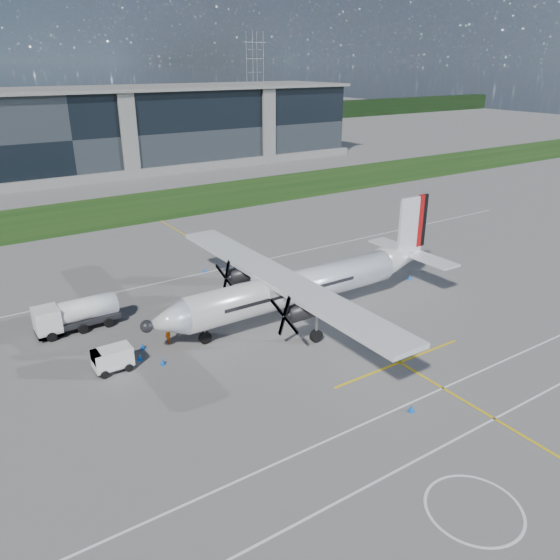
{
  "coord_description": "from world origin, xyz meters",
  "views": [
    {
      "loc": [
        -23.1,
        -29.82,
        20.19
      ],
      "look_at": [
        0.17,
        5.39,
        3.23
      ],
      "focal_mm": 35.0,
      "sensor_mm": 36.0,
      "label": 1
    }
  ],
  "objects_px": {
    "fuel_tanker_truck": "(71,316)",
    "safety_cone_stbdwing": "(204,270)",
    "safety_cone_portwing": "(411,408)",
    "safety_cone_fwd": "(140,357)",
    "safety_cone_nose_port": "(163,361)",
    "safety_cone_tail": "(409,277)",
    "turboprop_aircraft": "(305,267)",
    "safety_cone_nose_stbd": "(143,346)",
    "ground_crew_person": "(168,330)",
    "baggage_tug": "(113,359)",
    "pylon_east": "(255,77)"
  },
  "relations": [
    {
      "from": "turboprop_aircraft",
      "to": "safety_cone_nose_port",
      "type": "distance_m",
      "value": 13.98
    },
    {
      "from": "baggage_tug",
      "to": "safety_cone_stbdwing",
      "type": "xyz_separation_m",
      "value": [
        13.84,
        13.87,
        -0.6
      ]
    },
    {
      "from": "baggage_tug",
      "to": "safety_cone_portwing",
      "type": "bearing_deg",
      "value": -47.37
    },
    {
      "from": "ground_crew_person",
      "to": "safety_cone_tail",
      "type": "relative_size",
      "value": 4.09
    },
    {
      "from": "ground_crew_person",
      "to": "safety_cone_tail",
      "type": "distance_m",
      "value": 25.1
    },
    {
      "from": "safety_cone_portwing",
      "to": "fuel_tanker_truck",
      "type": "bearing_deg",
      "value": 122.78
    },
    {
      "from": "safety_cone_tail",
      "to": "safety_cone_nose_stbd",
      "type": "height_order",
      "value": "same"
    },
    {
      "from": "baggage_tug",
      "to": "safety_cone_tail",
      "type": "distance_m",
      "value": 29.93
    },
    {
      "from": "ground_crew_person",
      "to": "safety_cone_nose_port",
      "type": "height_order",
      "value": "ground_crew_person"
    },
    {
      "from": "pylon_east",
      "to": "safety_cone_tail",
      "type": "height_order",
      "value": "pylon_east"
    },
    {
      "from": "fuel_tanker_truck",
      "to": "safety_cone_nose_stbd",
      "type": "bearing_deg",
      "value": -58.63
    },
    {
      "from": "safety_cone_fwd",
      "to": "safety_cone_nose_stbd",
      "type": "xyz_separation_m",
      "value": [
        0.77,
        1.52,
        0.0
      ]
    },
    {
      "from": "safety_cone_nose_port",
      "to": "safety_cone_tail",
      "type": "height_order",
      "value": "same"
    },
    {
      "from": "fuel_tanker_truck",
      "to": "baggage_tug",
      "type": "bearing_deg",
      "value": -83.69
    },
    {
      "from": "safety_cone_stbdwing",
      "to": "safety_cone_fwd",
      "type": "height_order",
      "value": "same"
    },
    {
      "from": "safety_cone_tail",
      "to": "safety_cone_stbdwing",
      "type": "bearing_deg",
      "value": 140.7
    },
    {
      "from": "ground_crew_person",
      "to": "safety_cone_nose_stbd",
      "type": "bearing_deg",
      "value": 101.61
    },
    {
      "from": "safety_cone_nose_port",
      "to": "safety_cone_portwing",
      "type": "distance_m",
      "value": 17.48
    },
    {
      "from": "pylon_east",
      "to": "safety_cone_portwing",
      "type": "bearing_deg",
      "value": -118.07
    },
    {
      "from": "safety_cone_nose_port",
      "to": "safety_cone_fwd",
      "type": "bearing_deg",
      "value": 127.65
    },
    {
      "from": "pylon_east",
      "to": "fuel_tanker_truck",
      "type": "bearing_deg",
      "value": -126.07
    },
    {
      "from": "safety_cone_fwd",
      "to": "ground_crew_person",
      "type": "bearing_deg",
      "value": 26.41
    },
    {
      "from": "safety_cone_tail",
      "to": "safety_cone_stbdwing",
      "type": "height_order",
      "value": "same"
    },
    {
      "from": "fuel_tanker_truck",
      "to": "pylon_east",
      "type": "bearing_deg",
      "value": 53.93
    },
    {
      "from": "safety_cone_tail",
      "to": "safety_cone_fwd",
      "type": "height_order",
      "value": "same"
    },
    {
      "from": "fuel_tanker_truck",
      "to": "ground_crew_person",
      "type": "bearing_deg",
      "value": -46.89
    },
    {
      "from": "safety_cone_fwd",
      "to": "safety_cone_nose_stbd",
      "type": "relative_size",
      "value": 1.0
    },
    {
      "from": "fuel_tanker_truck",
      "to": "safety_cone_stbdwing",
      "type": "relative_size",
      "value": 13.65
    },
    {
      "from": "safety_cone_portwing",
      "to": "ground_crew_person",
      "type": "bearing_deg",
      "value": 118.26
    },
    {
      "from": "turboprop_aircraft",
      "to": "ground_crew_person",
      "type": "xyz_separation_m",
      "value": [
        -11.63,
        1.74,
        -3.35
      ]
    },
    {
      "from": "safety_cone_fwd",
      "to": "safety_cone_nose_stbd",
      "type": "distance_m",
      "value": 1.7
    },
    {
      "from": "safety_cone_stbdwing",
      "to": "safety_cone_fwd",
      "type": "relative_size",
      "value": 1.0
    },
    {
      "from": "pylon_east",
      "to": "safety_cone_tail",
      "type": "relative_size",
      "value": 60.0
    },
    {
      "from": "safety_cone_fwd",
      "to": "safety_cone_stbdwing",
      "type": "bearing_deg",
      "value": 48.93
    },
    {
      "from": "turboprop_aircraft",
      "to": "safety_cone_tail",
      "type": "xyz_separation_m",
      "value": [
        13.45,
        0.75,
        -4.12
      ]
    },
    {
      "from": "pylon_east",
      "to": "baggage_tug",
      "type": "distance_m",
      "value": 176.96
    },
    {
      "from": "turboprop_aircraft",
      "to": "fuel_tanker_truck",
      "type": "bearing_deg",
      "value": 155.68
    },
    {
      "from": "safety_cone_portwing",
      "to": "safety_cone_fwd",
      "type": "relative_size",
      "value": 1.0
    },
    {
      "from": "pylon_east",
      "to": "safety_cone_nose_stbd",
      "type": "relative_size",
      "value": 60.0
    },
    {
      "from": "safety_cone_fwd",
      "to": "baggage_tug",
      "type": "bearing_deg",
      "value": -171.62
    },
    {
      "from": "safety_cone_portwing",
      "to": "safety_cone_fwd",
      "type": "height_order",
      "value": "same"
    },
    {
      "from": "safety_cone_fwd",
      "to": "safety_cone_tail",
      "type": "bearing_deg",
      "value": 0.85
    },
    {
      "from": "turboprop_aircraft",
      "to": "safety_cone_tail",
      "type": "height_order",
      "value": "turboprop_aircraft"
    },
    {
      "from": "safety_cone_nose_port",
      "to": "baggage_tug",
      "type": "bearing_deg",
      "value": 159.34
    },
    {
      "from": "fuel_tanker_truck",
      "to": "safety_cone_tail",
      "type": "distance_m",
      "value": 31.6
    },
    {
      "from": "ground_crew_person",
      "to": "safety_cone_nose_stbd",
      "type": "xyz_separation_m",
      "value": [
        -2.06,
        0.11,
        -0.77
      ]
    },
    {
      "from": "fuel_tanker_truck",
      "to": "safety_cone_nose_port",
      "type": "relative_size",
      "value": 13.65
    },
    {
      "from": "pylon_east",
      "to": "safety_cone_nose_port",
      "type": "bearing_deg",
      "value": -123.28
    },
    {
      "from": "baggage_tug",
      "to": "safety_cone_nose_stbd",
      "type": "relative_size",
      "value": 5.65
    },
    {
      "from": "safety_cone_stbdwing",
      "to": "fuel_tanker_truck",
      "type": "bearing_deg",
      "value": -157.56
    }
  ]
}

